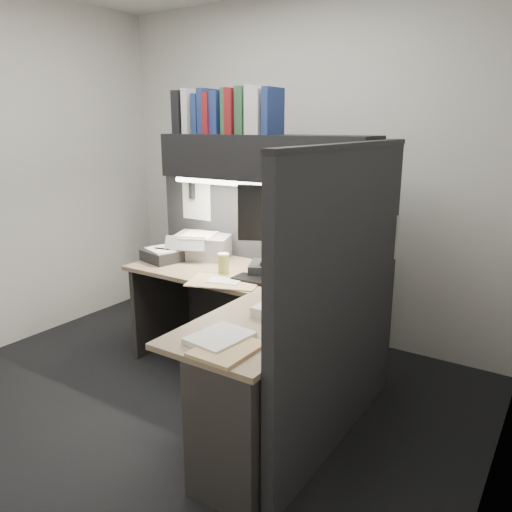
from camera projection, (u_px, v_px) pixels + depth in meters
name	position (u px, v px, depth m)	size (l,w,h in m)	color
floor	(184.00, 401.00, 3.19)	(3.50, 3.50, 0.00)	black
wall_back	(300.00, 171.00, 4.06)	(3.50, 0.04, 2.70)	beige
wall_left	(2.00, 174.00, 3.77)	(0.04, 3.00, 2.70)	beige
partition_back	(266.00, 251.00, 3.72)	(1.90, 0.06, 1.60)	black
partition_right	(343.00, 305.00, 2.61)	(0.06, 1.50, 1.60)	black
desk	(237.00, 354.00, 2.85)	(1.70, 1.53, 0.73)	#8D7559
overhead_shelf	(264.00, 157.00, 3.35)	(1.55, 0.34, 0.30)	black
task_light_tube	(252.00, 185.00, 3.28)	(0.04, 0.04, 1.32)	white
monitor	(280.00, 240.00, 3.31)	(0.52, 0.39, 0.60)	black
keyboard	(267.00, 282.00, 3.19)	(0.46, 0.15, 0.02)	black
mousepad	(317.00, 292.00, 3.01)	(0.21, 0.19, 0.00)	navy
mouse	(320.00, 289.00, 3.01)	(0.07, 0.11, 0.04)	black
telephone	(338.00, 272.00, 3.26)	(0.24, 0.25, 0.10)	tan
coffee_cup	(224.00, 265.00, 3.37)	(0.07, 0.07, 0.14)	gold
printer	(203.00, 245.00, 3.83)	(0.43, 0.36, 0.17)	gray
notebook_stack	(162.00, 256.00, 3.71)	(0.27, 0.23, 0.08)	black
open_folder	(224.00, 282.00, 3.21)	(0.45, 0.29, 0.01)	tan
paper_stack_a	(281.00, 310.00, 2.66)	(0.26, 0.22, 0.05)	white
paper_stack_b	(220.00, 338.00, 2.34)	(0.23, 0.28, 0.03)	white
manila_stack	(227.00, 349.00, 2.23)	(0.24, 0.30, 0.02)	tan
binder_row	(226.00, 112.00, 3.44)	(0.81, 0.25, 0.31)	black
pinned_papers	(287.00, 232.00, 3.15)	(1.76, 1.31, 0.51)	white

